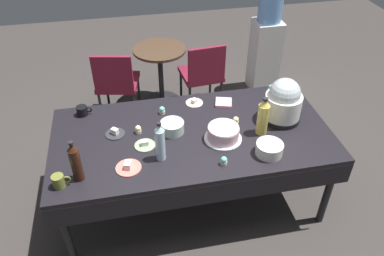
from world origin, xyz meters
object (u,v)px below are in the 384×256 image
water_cooler (266,46)px  cupcake_cocoa (236,121)px  potluck_table (192,139)px  dessert_plate_sage (145,145)px  ceramic_snack_bowl (269,149)px  slow_cooker (283,102)px  soda_bottle_water (160,142)px  cupcake_rose (162,110)px  cupcake_mint (271,88)px  maroon_chair_left (116,81)px  glass_salad_bowl (172,127)px  coffee_mug_olive (59,181)px  soda_bottle_cola (76,162)px  maroon_chair_right (203,72)px  cupcake_berry (138,129)px  soda_bottle_ginger_ale (263,117)px  dessert_plate_cream (194,102)px  cupcake_lemon (224,161)px  frosted_layer_cake (223,133)px  coffee_mug_black (82,111)px  dessert_plate_charcoal (115,133)px  dessert_plate_coral (128,167)px  round_cafe_table (160,66)px  cupcake_vanilla (269,97)px

water_cooler → cupcake_cocoa: bearing=-118.3°
potluck_table → dessert_plate_sage: bearing=-168.0°
ceramic_snack_bowl → dessert_plate_sage: ceramic_snack_bowl is taller
slow_cooker → soda_bottle_water: (-1.04, -0.28, -0.02)m
dessert_plate_sage → cupcake_rose: 0.44m
cupcake_mint → maroon_chair_left: 1.70m
glass_salad_bowl → soda_bottle_water: 0.34m
cupcake_cocoa → coffee_mug_olive: bearing=-162.3°
cupcake_cocoa → potluck_table: bearing=-172.5°
soda_bottle_cola → maroon_chair_right: soda_bottle_cola is taller
cupcake_berry → dessert_plate_sage: bearing=-78.7°
soda_bottle_cola → coffee_mug_olive: soda_bottle_cola is taller
slow_cooker → cupcake_mint: slow_cooker is taller
soda_bottle_ginger_ale → dessert_plate_cream: bearing=130.5°
cupcake_lemon → soda_bottle_water: (-0.43, 0.15, 0.12)m
cupcake_cocoa → frosted_layer_cake: bearing=-131.8°
slow_cooker → glass_salad_bowl: slow_cooker is taller
cupcake_lemon → cupcake_mint: (0.68, 0.86, 0.00)m
dessert_plate_cream → coffee_mug_black: coffee_mug_black is taller
dessert_plate_charcoal → maroon_chair_left: bearing=88.5°
dessert_plate_cream → soda_bottle_ginger_ale: bearing=-49.5°
frosted_layer_cake → maroon_chair_left: size_ratio=0.34×
potluck_table → dessert_plate_charcoal: 0.61m
dessert_plate_cream → soda_bottle_water: bearing=-120.4°
dessert_plate_charcoal → dessert_plate_coral: size_ratio=0.84×
soda_bottle_cola → water_cooler: bearing=43.8°
potluck_table → dessert_plate_coral: (-0.52, -0.30, 0.08)m
cupcake_cocoa → cupcake_lemon: same height
dessert_plate_coral → potluck_table: bearing=30.1°
coffee_mug_black → soda_bottle_cola: bearing=-90.4°
slow_cooker → dessert_plate_charcoal: slow_cooker is taller
slow_cooker → cupcake_lemon: slow_cooker is taller
soda_bottle_cola → round_cafe_table: soda_bottle_cola is taller
cupcake_mint → cupcake_lemon: bearing=-128.4°
soda_bottle_water → potluck_table: bearing=41.2°
dessert_plate_coral → dessert_plate_charcoal: bearing=100.7°
slow_cooker → cupcake_vanilla: (0.00, 0.29, -0.14)m
slow_cooker → maroon_chair_left: size_ratio=0.44×
dessert_plate_coral → slow_cooker: bearing=14.8°
dessert_plate_coral → soda_bottle_water: 0.28m
coffee_mug_black → maroon_chair_left: maroon_chair_left is taller
dessert_plate_sage → cupcake_vanilla: bearing=19.5°
potluck_table → dessert_plate_cream: (0.10, 0.41, 0.07)m
cupcake_berry → cupcake_mint: same height
ceramic_snack_bowl → coffee_mug_black: (-1.36, 0.78, -0.01)m
ceramic_snack_bowl → maroon_chair_right: bearing=93.3°
cupcake_mint → coffee_mug_black: bearing=-178.8°
dessert_plate_charcoal → coffee_mug_black: bearing=128.4°
dessert_plate_coral → cupcake_rose: cupcake_rose is taller
ceramic_snack_bowl → cupcake_lemon: ceramic_snack_bowl is taller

